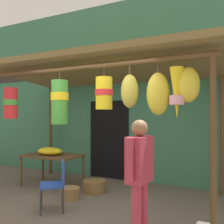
% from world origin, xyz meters
% --- Properties ---
extents(ground_plane, '(30.00, 30.00, 0.00)m').
position_xyz_m(ground_plane, '(0.00, 0.00, 0.00)').
color(ground_plane, '#60564C').
extents(shop_facade, '(11.22, 0.29, 4.56)m').
position_xyz_m(shop_facade, '(-0.00, 2.36, 2.28)').
color(shop_facade, '#387056').
rests_on(shop_facade, ground_plane).
extents(market_stall_canopy, '(4.96, 2.35, 2.79)m').
position_xyz_m(market_stall_canopy, '(-0.08, 0.87, 2.42)').
color(market_stall_canopy, brown).
rests_on(market_stall_canopy, ground_plane).
extents(display_table, '(1.31, 0.83, 0.72)m').
position_xyz_m(display_table, '(-1.50, 0.98, 0.65)').
color(display_table, brown).
rests_on(display_table, ground_plane).
extents(flower_heap_on_table, '(0.62, 0.44, 0.17)m').
position_xyz_m(flower_heap_on_table, '(-1.52, 0.93, 0.80)').
color(flower_heap_on_table, yellow).
rests_on(flower_heap_on_table, display_table).
extents(folding_chair, '(0.56, 0.56, 0.84)m').
position_xyz_m(folding_chair, '(-0.41, -0.22, 0.50)').
color(folding_chair, '#2347A8').
rests_on(folding_chair, ground_plane).
extents(wicker_basket_by_table, '(0.49, 0.49, 0.25)m').
position_xyz_m(wicker_basket_by_table, '(-0.39, 0.99, 0.12)').
color(wicker_basket_by_table, brown).
rests_on(wicker_basket_by_table, ground_plane).
extents(wicker_basket_spare, '(0.37, 0.37, 0.22)m').
position_xyz_m(wicker_basket_spare, '(-0.58, 0.39, 0.11)').
color(wicker_basket_spare, olive).
rests_on(wicker_basket_spare, ground_plane).
extents(vendor_in_orange, '(0.26, 0.59, 1.57)m').
position_xyz_m(vendor_in_orange, '(1.25, -0.64, 0.92)').
color(vendor_in_orange, '#B23347').
rests_on(vendor_in_orange, ground_plane).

